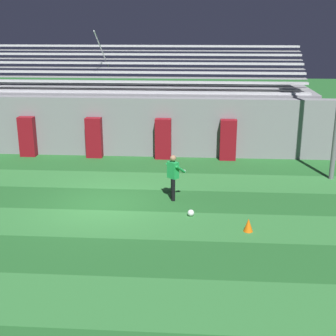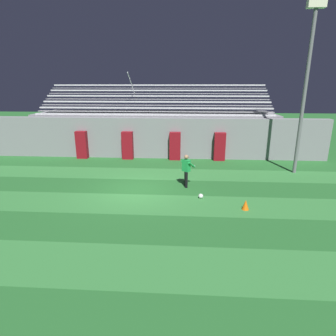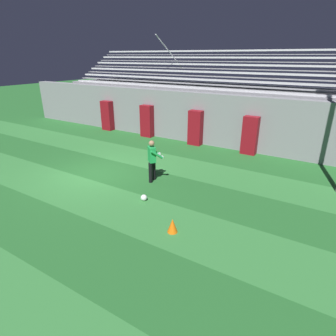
{
  "view_description": "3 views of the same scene",
  "coord_description": "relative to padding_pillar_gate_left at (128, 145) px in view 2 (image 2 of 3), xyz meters",
  "views": [
    {
      "loc": [
        3.33,
        -15.31,
        6.17
      ],
      "look_at": [
        2.32,
        -0.62,
        1.58
      ],
      "focal_mm": 50.0,
      "sensor_mm": 36.0,
      "label": 1
    },
    {
      "loc": [
        2.37,
        -12.85,
        4.99
      ],
      "look_at": [
        1.58,
        -0.65,
        1.35
      ],
      "focal_mm": 30.0,
      "sensor_mm": 36.0,
      "label": 2
    },
    {
      "loc": [
        8.31,
        -7.75,
        4.65
      ],
      "look_at": [
        3.4,
        0.21,
        0.9
      ],
      "focal_mm": 30.0,
      "sensor_mm": 36.0,
      "label": 3
    }
  ],
  "objects": [
    {
      "name": "goalkeeper",
      "position": [
        4.07,
        -5.31,
        0.0
      ],
      "size": [
        0.74,
        0.73,
        1.67
      ],
      "color": "black",
      "rests_on": "ground"
    },
    {
      "name": "soccer_ball",
      "position": [
        4.74,
        -6.84,
        -0.84
      ],
      "size": [
        0.22,
        0.22,
        0.22
      ],
      "primitive_type": "sphere",
      "color": "white",
      "rests_on": "ground"
    },
    {
      "name": "turf_stripe_far",
      "position": [
        1.64,
        -3.32,
        -0.95
      ],
      "size": [
        28.0,
        2.16,
        0.01
      ],
      "primitive_type": "cube",
      "color": "#337A38",
      "rests_on": "ground"
    },
    {
      "name": "padding_pillar_gate_left",
      "position": [
        0.0,
        0.0,
        0.0
      ],
      "size": [
        0.75,
        0.44,
        1.91
      ],
      "primitive_type": "cube",
      "color": "maroon",
      "rests_on": "ground"
    },
    {
      "name": "padding_pillar_far_right",
      "position": [
        6.31,
        0.0,
        0.0
      ],
      "size": [
        0.75,
        0.44,
        1.91
      ],
      "primitive_type": "cube",
      "color": "maroon",
      "rests_on": "ground"
    },
    {
      "name": "ground_plane",
      "position": [
        1.64,
        -5.95,
        -0.95
      ],
      "size": [
        80.0,
        80.0,
        0.0
      ],
      "primitive_type": "plane",
      "color": "#236028"
    },
    {
      "name": "padding_pillar_far_left",
      "position": [
        -3.23,
        0.0,
        0.0
      ],
      "size": [
        0.75,
        0.44,
        1.91
      ],
      "primitive_type": "cube",
      "color": "maroon",
      "rests_on": "ground"
    },
    {
      "name": "turf_stripe_near",
      "position": [
        1.64,
        -11.95,
        -0.95
      ],
      "size": [
        28.0,
        2.16,
        0.01
      ],
      "primitive_type": "cube",
      "color": "#337A38",
      "rests_on": "ground"
    },
    {
      "name": "turf_stripe_mid",
      "position": [
        1.64,
        -7.63,
        -0.95
      ],
      "size": [
        28.0,
        2.16,
        0.01
      ],
      "primitive_type": "cube",
      "color": "#337A38",
      "rests_on": "ground"
    },
    {
      "name": "traffic_cone",
      "position": [
        6.54,
        -7.92,
        -0.74
      ],
      "size": [
        0.3,
        0.3,
        0.42
      ],
      "primitive_type": "cone",
      "color": "orange",
      "rests_on": "ground"
    },
    {
      "name": "back_wall",
      "position": [
        1.64,
        0.55,
        0.45
      ],
      "size": [
        24.0,
        0.6,
        2.8
      ],
      "primitive_type": "cube",
      "color": "gray",
      "rests_on": "ground"
    },
    {
      "name": "padding_pillar_gate_right",
      "position": [
        3.28,
        0.0,
        0.0
      ],
      "size": [
        0.75,
        0.44,
        1.91
      ],
      "primitive_type": "cube",
      "color": "maroon",
      "rests_on": "ground"
    },
    {
      "name": "floodlight_pole",
      "position": [
        10.43,
        -2.55,
        4.72
      ],
      "size": [
        0.9,
        0.36,
        9.13
      ],
      "color": "slate",
      "rests_on": "ground"
    },
    {
      "name": "bleacher_stand",
      "position": [
        1.64,
        3.24,
        0.56
      ],
      "size": [
        18.0,
        4.75,
        5.83
      ],
      "color": "gray",
      "rests_on": "ground"
    }
  ]
}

